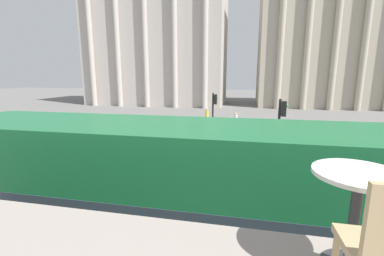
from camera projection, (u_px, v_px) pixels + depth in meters
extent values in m
cylinder|color=black|center=(320.00, 251.00, 6.64)|extent=(1.02, 0.22, 1.02)
cylinder|color=black|center=(62.00, 219.00, 8.16)|extent=(1.02, 0.22, 1.02)
cube|color=#196638|center=(164.00, 232.00, 6.08)|extent=(10.42, 2.40, 1.65)
cube|color=#2D3842|center=(163.00, 191.00, 5.88)|extent=(10.22, 2.43, 0.45)
cube|color=#196638|center=(163.00, 153.00, 5.70)|extent=(10.42, 2.40, 1.33)
cylinder|color=#2D2D30|center=(353.00, 222.00, 1.79)|extent=(0.07, 0.07, 0.68)
cylinder|color=silver|center=(360.00, 174.00, 1.72)|extent=(0.60, 0.60, 0.03)
cube|color=#BCB2A8|center=(158.00, 38.00, 46.77)|extent=(24.24, 11.97, 23.95)
cylinder|color=#BCB2A8|center=(91.00, 45.00, 42.88)|extent=(0.90, 0.90, 20.35)
cylinder|color=#BCB2A8|center=(117.00, 44.00, 41.91)|extent=(0.90, 0.90, 20.35)
cylinder|color=#BCB2A8|center=(145.00, 43.00, 40.94)|extent=(0.90, 0.90, 20.35)
cylinder|color=#BCB2A8|center=(174.00, 43.00, 39.97)|extent=(0.90, 0.90, 20.35)
cylinder|color=#BCB2A8|center=(205.00, 42.00, 39.00)|extent=(0.90, 0.90, 20.35)
cube|color=#B2A893|center=(349.00, 35.00, 42.19)|extent=(28.52, 12.36, 23.50)
cylinder|color=#B2A893|center=(281.00, 43.00, 38.45)|extent=(0.90, 0.90, 19.97)
cylinder|color=#B2A893|center=(308.00, 42.00, 37.69)|extent=(0.90, 0.90, 19.97)
cylinder|color=#B2A893|center=(336.00, 41.00, 36.93)|extent=(0.90, 0.90, 19.97)
cylinder|color=#B2A893|center=(366.00, 40.00, 36.17)|extent=(0.90, 0.90, 19.97)
cylinder|color=black|center=(278.00, 141.00, 12.15)|extent=(0.12, 0.12, 3.95)
cube|color=black|center=(284.00, 109.00, 11.82)|extent=(0.20, 0.24, 0.70)
sphere|color=green|center=(287.00, 106.00, 11.76)|extent=(0.14, 0.14, 0.14)
cylinder|color=black|center=(213.00, 120.00, 18.49)|extent=(0.12, 0.12, 3.83)
cube|color=black|center=(216.00, 99.00, 18.17)|extent=(0.20, 0.24, 0.70)
sphere|color=green|center=(217.00, 97.00, 18.11)|extent=(0.14, 0.14, 0.14)
cylinder|color=black|center=(238.00, 145.00, 17.86)|extent=(0.60, 0.18, 0.60)
cylinder|color=black|center=(237.00, 152.00, 16.18)|extent=(0.60, 0.18, 0.60)
cylinder|color=black|center=(199.00, 143.00, 18.42)|extent=(0.60, 0.18, 0.60)
cylinder|color=black|center=(194.00, 149.00, 16.74)|extent=(0.60, 0.18, 0.60)
cube|color=maroon|center=(217.00, 143.00, 17.25)|extent=(4.20, 1.75, 0.55)
cube|color=#2D3842|center=(214.00, 135.00, 17.18)|extent=(1.89, 1.61, 0.50)
cylinder|color=black|center=(340.00, 136.00, 20.52)|extent=(0.60, 0.18, 0.60)
cylinder|color=black|center=(349.00, 141.00, 18.84)|extent=(0.60, 0.18, 0.60)
cylinder|color=black|center=(303.00, 134.00, 21.08)|extent=(0.60, 0.18, 0.60)
cylinder|color=black|center=(308.00, 139.00, 19.40)|extent=(0.60, 0.18, 0.60)
cube|color=#19234C|center=(325.00, 134.00, 19.91)|extent=(4.20, 1.75, 0.55)
cube|color=#2D3842|center=(323.00, 127.00, 19.84)|extent=(1.89, 1.61, 0.50)
cylinder|color=#282B33|center=(206.00, 121.00, 26.64)|extent=(0.14, 0.14, 0.84)
cylinder|color=#282B33|center=(208.00, 121.00, 26.61)|extent=(0.14, 0.14, 0.84)
cylinder|color=yellow|center=(207.00, 114.00, 26.48)|extent=(0.32, 0.32, 0.67)
sphere|color=tan|center=(207.00, 110.00, 26.39)|extent=(0.23, 0.23, 0.23)
cylinder|color=#282B33|center=(234.00, 127.00, 23.58)|extent=(0.14, 0.14, 0.85)
cylinder|color=#282B33|center=(236.00, 127.00, 23.55)|extent=(0.14, 0.14, 0.85)
cylinder|color=silver|center=(236.00, 119.00, 23.41)|extent=(0.32, 0.32, 0.67)
sphere|color=tan|center=(236.00, 114.00, 23.33)|extent=(0.23, 0.23, 0.23)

